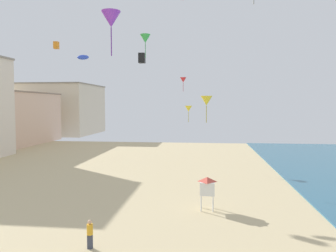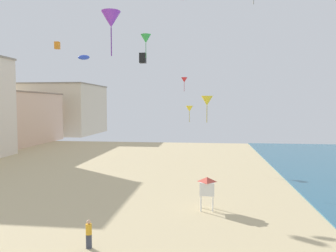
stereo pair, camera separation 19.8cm
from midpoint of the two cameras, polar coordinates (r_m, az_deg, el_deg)
name	(u,v)px [view 2 (the right image)]	position (r m, az deg, el deg)	size (l,w,h in m)	color
boardwalk_hotel_far	(14,118)	(74.47, -25.12, 1.26)	(11.53, 21.73, 10.69)	beige
boardwalk_hotel_distant	(65,109)	(96.17, -17.33, 2.79)	(17.74, 21.05, 13.65)	beige
kite_flyer	(89,232)	(19.83, -13.29, -17.51)	(0.34, 0.34, 1.64)	#383D4C
lifeguard_stand	(207,186)	(25.71, 7.00, -10.33)	(1.10, 1.10, 2.55)	white
kite_yellow_delta	(207,101)	(34.61, 6.94, 4.37)	(1.23, 1.23, 2.79)	yellow
kite_red_delta	(184,80)	(47.91, 2.95, 7.98)	(0.89, 0.89, 2.03)	red
kite_orange_box_2	(57,45)	(41.21, -18.53, 13.12)	(0.52, 0.52, 0.82)	orange
kite_green_delta	(146,39)	(35.16, -3.70, 14.86)	(1.07, 1.07, 2.42)	green
kite_purple_delta	(111,19)	(27.53, -9.64, 17.76)	(1.53, 1.53, 3.48)	purple
kite_yellow_delta_2	(189,109)	(43.94, 3.87, 3.01)	(0.97, 0.97, 2.21)	yellow
kite_black_box	(143,58)	(43.63, -4.27, 11.67)	(0.82, 0.82, 1.29)	black
kite_blue_parafoil	(84,57)	(38.24, -14.26, 11.47)	(1.33, 0.37, 0.52)	blue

